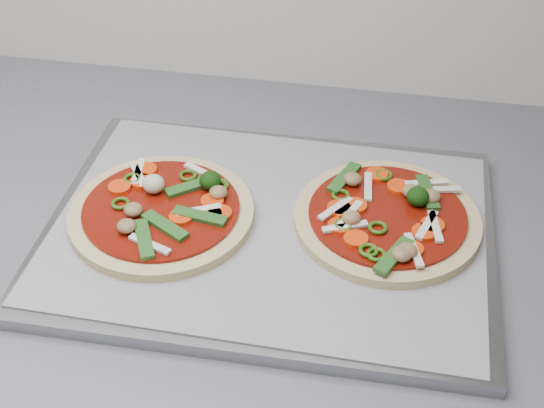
# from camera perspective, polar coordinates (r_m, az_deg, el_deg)

# --- Properties ---
(baking_tray) EXTENTS (0.47, 0.35, 0.02)m
(baking_tray) POSITION_cam_1_polar(r_m,az_deg,el_deg) (0.81, -0.19, -2.06)
(baking_tray) COLOR gray
(baking_tray) RESTS_ON countertop
(parchment) EXTENTS (0.45, 0.33, 0.00)m
(parchment) POSITION_cam_1_polar(r_m,az_deg,el_deg) (0.80, -0.19, -1.60)
(parchment) COLOR gray
(parchment) RESTS_ON baking_tray
(pizza_left) EXTENTS (0.23, 0.23, 0.03)m
(pizza_left) POSITION_cam_1_polar(r_m,az_deg,el_deg) (0.81, -8.18, -0.47)
(pizza_left) COLOR tan
(pizza_left) RESTS_ON parchment
(pizza_right) EXTENTS (0.25, 0.25, 0.03)m
(pizza_right) POSITION_cam_1_polar(r_m,az_deg,el_deg) (0.80, 8.69, -0.99)
(pizza_right) COLOR tan
(pizza_right) RESTS_ON parchment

